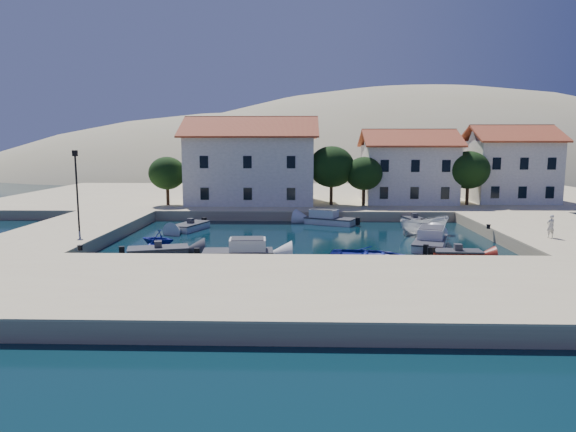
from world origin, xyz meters
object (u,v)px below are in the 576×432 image
(lamppost, at_px, (77,183))
(pedestrian, at_px, (551,226))
(building_right, at_px, (509,163))
(building_mid, at_px, (408,165))
(building_left, at_px, (252,159))
(rowboat_south, at_px, (369,261))
(cabin_cruiser_south, at_px, (238,252))
(cabin_cruiser_east, at_px, (430,241))
(boat_east, at_px, (424,234))

(lamppost, bearing_deg, pedestrian, -3.04)
(building_right, height_order, pedestrian, building_right)
(building_mid, height_order, pedestrian, building_mid)
(building_left, height_order, building_mid, building_left)
(rowboat_south, bearing_deg, building_left, 34.95)
(cabin_cruiser_south, relative_size, pedestrian, 2.87)
(lamppost, distance_m, pedestrian, 35.39)
(lamppost, distance_m, cabin_cruiser_east, 27.28)
(building_left, bearing_deg, rowboat_south, -67.88)
(building_mid, bearing_deg, pedestrian, -75.96)
(cabin_cruiser_east, bearing_deg, cabin_cruiser_south, 126.46)
(pedestrian, bearing_deg, boat_east, -55.19)
(rowboat_south, xyz_separation_m, cabin_cruiser_east, (5.12, 4.61, 0.48))
(cabin_cruiser_south, xyz_separation_m, cabin_cruiser_east, (13.91, 4.36, -0.00))
(building_left, relative_size, cabin_cruiser_south, 3.05)
(lamppost, xyz_separation_m, cabin_cruiser_east, (26.93, -0.76, -4.28))
(building_mid, relative_size, rowboat_south, 2.05)
(building_left, distance_m, lamppost, 23.10)
(building_mid, bearing_deg, building_left, -176.82)
(building_left, bearing_deg, cabin_cruiser_south, -86.54)
(lamppost, bearing_deg, building_left, 60.10)
(cabin_cruiser_east, bearing_deg, building_right, -13.56)
(building_right, relative_size, cabin_cruiser_south, 1.96)
(building_mid, relative_size, boat_east, 2.37)
(lamppost, xyz_separation_m, cabin_cruiser_south, (13.02, -5.12, -4.28))
(lamppost, bearing_deg, building_right, 27.93)
(building_mid, height_order, cabin_cruiser_south, building_mid)
(building_left, relative_size, building_mid, 1.40)
(cabin_cruiser_south, bearing_deg, building_right, 38.88)
(cabin_cruiser_east, bearing_deg, building_mid, 12.33)
(building_mid, xyz_separation_m, cabin_cruiser_east, (-2.57, -21.76, -4.75))
(boat_east, bearing_deg, building_left, 35.21)
(building_mid, height_order, cabin_cruiser_east, building_mid)
(building_right, distance_m, boat_east, 22.65)
(building_right, relative_size, lamppost, 1.52)
(building_right, bearing_deg, rowboat_south, -125.74)
(boat_east, bearing_deg, cabin_cruiser_south, 112.15)
(rowboat_south, distance_m, pedestrian, 13.98)
(cabin_cruiser_south, bearing_deg, cabin_cruiser_east, 12.68)
(building_left, relative_size, lamppost, 2.36)
(building_mid, xyz_separation_m, rowboat_south, (-7.69, -26.37, -5.22))
(building_right, relative_size, cabin_cruiser_east, 1.64)
(building_left, xyz_separation_m, lamppost, (-11.50, -20.00, -1.18))
(cabin_cruiser_south, relative_size, cabin_cruiser_east, 0.84)
(building_mid, bearing_deg, boat_east, -96.04)
(rowboat_south, relative_size, boat_east, 1.16)
(building_mid, xyz_separation_m, lamppost, (-29.50, -21.00, -0.47))
(building_left, bearing_deg, pedestrian, -42.68)
(building_mid, distance_m, building_right, 12.04)
(cabin_cruiser_south, height_order, rowboat_south, cabin_cruiser_south)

